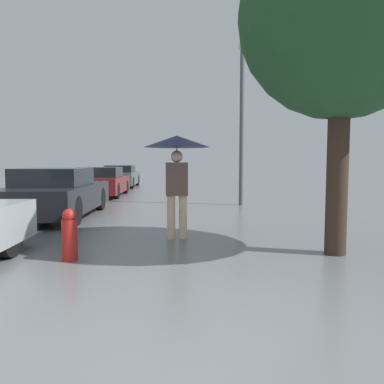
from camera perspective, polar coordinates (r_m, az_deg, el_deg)
ground_plane at (r=2.84m, az=-1.56°, el=-24.96°), size 60.00×60.00×0.00m
pedestrian at (r=6.77m, az=-2.33°, el=5.79°), size 1.18×1.18×1.88m
parked_car_second at (r=10.15m, az=-19.90°, el=-0.24°), size 1.79×4.31×1.25m
parked_car_third at (r=15.86m, az=-13.56°, el=1.45°), size 1.76×3.90×1.19m
parked_car_farthest at (r=21.26m, az=-10.76°, el=2.32°), size 1.69×4.19×1.21m
tree at (r=6.39m, az=21.92°, el=23.70°), size 3.04×3.04×5.06m
street_lamp at (r=12.34m, az=7.60°, el=11.92°), size 0.29×0.29×5.20m
fire_hydrant at (r=5.61m, az=-18.15°, el=-6.23°), size 0.22×0.22×0.74m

